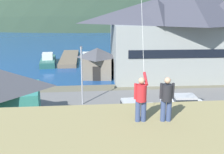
# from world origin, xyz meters

# --- Properties ---
(parking_lot_pad) EXTENTS (40.00, 20.00, 0.10)m
(parking_lot_pad) POSITION_xyz_m (0.00, 5.00, 0.05)
(parking_lot_pad) COLOR slate
(parking_lot_pad) RESTS_ON ground
(bay_water) EXTENTS (360.00, 84.00, 0.03)m
(bay_water) POSITION_xyz_m (0.00, 60.00, 0.01)
(bay_water) COLOR navy
(bay_water) RESTS_ON ground
(far_hill_west_ridge) EXTENTS (146.10, 52.03, 87.77)m
(far_hill_west_ridge) POSITION_xyz_m (12.66, 111.35, 0.00)
(far_hill_west_ridge) COLOR #334733
(far_hill_west_ridge) RESTS_ON ground
(far_hill_east_peak) EXTENTS (95.51, 45.13, 93.61)m
(far_hill_east_peak) POSITION_xyz_m (41.27, 115.29, 0.00)
(far_hill_east_peak) COLOR #3D4C38
(far_hill_east_peak) RESTS_ON ground
(far_hill_center_saddle) EXTENTS (100.66, 70.48, 65.90)m
(far_hill_center_saddle) POSITION_xyz_m (66.15, 119.66, 0.00)
(far_hill_center_saddle) COLOR #42513D
(far_hill_center_saddle) RESTS_ON ground
(harbor_lodge) EXTENTS (23.05, 12.28, 12.77)m
(harbor_lodge) POSITION_xyz_m (12.79, 21.66, 6.83)
(harbor_lodge) COLOR #999E99
(harbor_lodge) RESTS_ON ground
(storage_shed_near_lot) EXTENTS (7.32, 6.40, 5.34)m
(storage_shed_near_lot) POSITION_xyz_m (-9.15, 5.52, 2.77)
(storage_shed_near_lot) COLOR #338475
(storage_shed_near_lot) RESTS_ON ground
(storage_shed_waterside) EXTENTS (5.05, 5.02, 4.48)m
(storage_shed_waterside) POSITION_xyz_m (-0.24, 21.95, 2.32)
(storage_shed_waterside) COLOR #756B5B
(storage_shed_waterside) RESTS_ON ground
(wharf_dock) EXTENTS (3.20, 15.22, 0.70)m
(wharf_dock) POSITION_xyz_m (-5.23, 35.74, 0.35)
(wharf_dock) COLOR #70604C
(wharf_dock) RESTS_ON ground
(moored_boat_wharfside) EXTENTS (3.25, 8.22, 2.16)m
(moored_boat_wharfside) POSITION_xyz_m (-8.86, 31.93, 0.72)
(moored_boat_wharfside) COLOR #23564C
(moored_boat_wharfside) RESTS_ON ground
(moored_boat_outer_mooring) EXTENTS (2.68, 7.03, 2.16)m
(moored_boat_outer_mooring) POSITION_xyz_m (-1.78, 31.80, 0.72)
(moored_boat_outer_mooring) COLOR #23564C
(moored_boat_outer_mooring) RESTS_ON ground
(parked_car_mid_row_near) EXTENTS (4.25, 2.16, 1.82)m
(parked_car_mid_row_near) POSITION_xyz_m (-0.05, -0.46, 1.06)
(parked_car_mid_row_near) COLOR #236633
(parked_car_mid_row_near) RESTS_ON parking_lot_pad
(parked_car_back_row_left) EXTENTS (4.33, 2.32, 1.82)m
(parked_car_back_row_left) POSITION_xyz_m (5.11, 0.67, 1.06)
(parked_car_back_row_left) COLOR #9EA3A8
(parked_car_back_row_left) RESTS_ON parking_lot_pad
(parked_car_corner_spot) EXTENTS (4.35, 2.36, 1.82)m
(parked_car_corner_spot) POSITION_xyz_m (2.58, 6.30, 1.06)
(parked_car_corner_spot) COLOR silver
(parked_car_corner_spot) RESTS_ON parking_lot_pad
(parked_car_front_row_silver) EXTENTS (4.30, 2.25, 1.82)m
(parked_car_front_row_silver) POSITION_xyz_m (7.71, 7.21, 1.06)
(parked_car_front_row_silver) COLOR silver
(parked_car_front_row_silver) RESTS_ON parking_lot_pad
(parking_light_pole) EXTENTS (0.24, 0.78, 6.28)m
(parking_light_pole) POSITION_xyz_m (-2.36, 10.56, 3.77)
(parking_light_pole) COLOR #ADADB2
(parking_light_pole) RESTS_ON parking_lot_pad
(person_kite_flyer) EXTENTS (0.52, 0.66, 1.86)m
(person_kite_flyer) POSITION_xyz_m (0.24, -8.21, 7.31)
(person_kite_flyer) COLOR #384770
(person_kite_flyer) RESTS_ON grassy_hill_foreground
(person_companion) EXTENTS (0.55, 0.40, 1.74)m
(person_companion) POSITION_xyz_m (1.20, -8.27, 7.29)
(person_companion) COLOR #384770
(person_companion) RESTS_ON grassy_hill_foreground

